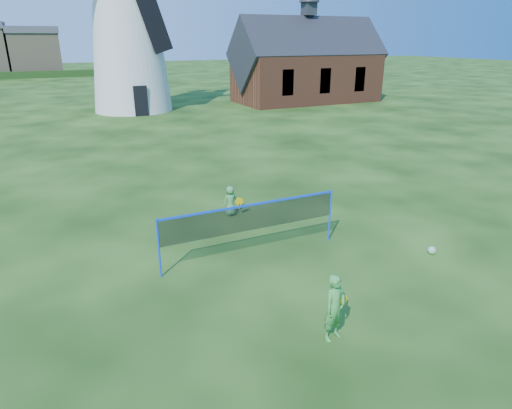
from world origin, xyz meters
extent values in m
plane|color=black|center=(0.00, 0.00, 0.00)|extent=(220.00, 220.00, 0.00)
cube|color=black|center=(2.24, 25.15, 1.13)|extent=(1.02, 0.12, 2.25)
cube|color=black|center=(2.24, 25.77, 5.12)|extent=(0.72, 0.12, 0.92)
cube|color=black|center=(3.41, 25.76, 8.05)|extent=(3.46, 0.10, 7.27)
cube|color=brown|center=(17.90, 26.99, 2.11)|extent=(12.69, 6.34, 4.23)
cube|color=#2D3035|center=(17.90, 26.99, 4.23)|extent=(13.32, 6.46, 6.46)
cube|color=#2D3035|center=(17.90, 26.99, 7.99)|extent=(1.06, 1.06, 1.06)
cube|color=black|center=(14.20, 23.87, 2.11)|extent=(1.06, 0.11, 2.11)
cube|color=black|center=(17.90, 23.87, 2.11)|extent=(1.06, 0.11, 2.11)
cube|color=black|center=(21.60, 23.87, 2.11)|extent=(1.06, 0.11, 2.11)
cylinder|color=blue|center=(-2.44, 0.48, 0.78)|extent=(0.05, 0.05, 1.55)
cylinder|color=blue|center=(2.56, 0.48, 0.78)|extent=(0.05, 0.05, 1.55)
cube|color=black|center=(0.06, 0.48, 1.15)|extent=(5.00, 0.02, 0.70)
cube|color=blue|center=(0.06, 0.48, 1.52)|extent=(5.00, 0.02, 0.06)
imported|color=green|center=(0.06, -3.37, 0.70)|extent=(0.58, 0.45, 1.40)
cylinder|color=yellow|center=(0.34, -3.19, 0.68)|extent=(0.28, 0.02, 0.28)
cube|color=yellow|center=(0.34, -3.19, 0.51)|extent=(0.03, 0.02, 0.20)
imported|color=#47934F|center=(0.70, 3.55, 0.51)|extent=(0.53, 0.38, 1.01)
cylinder|color=yellow|center=(0.92, 3.33, 0.52)|extent=(0.28, 0.02, 0.28)
cube|color=yellow|center=(0.92, 3.33, 0.35)|extent=(0.03, 0.02, 0.20)
sphere|color=green|center=(4.63, -1.49, 0.11)|extent=(0.22, 0.22, 0.22)
cube|color=tan|center=(-4.42, 72.00, 3.12)|extent=(7.05, 8.00, 6.24)
cube|color=#4C4C54|center=(-4.42, 72.00, 6.74)|extent=(7.35, 8.40, 1.00)
camera|label=1|loc=(-4.45, -9.32, 5.61)|focal=31.02mm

